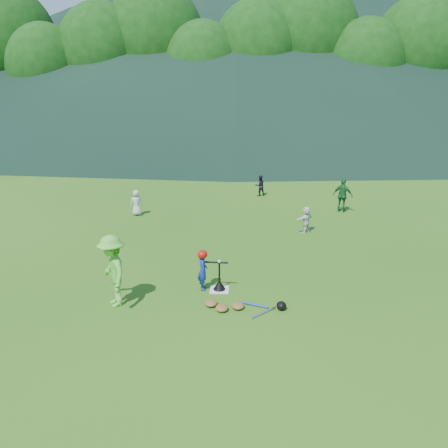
% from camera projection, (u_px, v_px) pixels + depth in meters
% --- Properties ---
extents(ground, '(120.00, 120.00, 0.00)m').
position_uv_depth(ground, '(219.00, 290.00, 10.51)').
color(ground, '#2C5B14').
rests_on(ground, ground).
extents(home_plate, '(0.45, 0.45, 0.02)m').
position_uv_depth(home_plate, '(219.00, 290.00, 10.51)').
color(home_plate, silver).
rests_on(home_plate, ground).
extents(baseball, '(0.08, 0.08, 0.08)m').
position_uv_depth(baseball, '(219.00, 261.00, 10.29)').
color(baseball, white).
rests_on(baseball, batting_tee).
extents(batter_child, '(0.30, 0.40, 0.97)m').
position_uv_depth(batter_child, '(203.00, 270.00, 10.42)').
color(batter_child, navy).
rests_on(batter_child, ground).
extents(adult_coach, '(1.04, 1.21, 1.63)m').
position_uv_depth(adult_coach, '(113.00, 271.00, 9.56)').
color(adult_coach, '#5FC239').
rests_on(adult_coach, ground).
extents(fielder_a, '(0.56, 0.45, 0.99)m').
position_uv_depth(fielder_a, '(137.00, 203.00, 16.69)').
color(fielder_a, silver).
rests_on(fielder_a, ground).
extents(fielder_b, '(0.54, 0.48, 0.94)m').
position_uv_depth(fielder_b, '(260.00, 186.00, 19.84)').
color(fielder_b, black).
rests_on(fielder_b, ground).
extents(fielder_c, '(0.84, 0.67, 1.33)m').
position_uv_depth(fielder_c, '(343.00, 195.00, 17.11)').
color(fielder_c, '#1B5C28').
rests_on(fielder_c, ground).
extents(fielder_d, '(0.78, 0.76, 0.89)m').
position_uv_depth(fielder_d, '(306.00, 220.00, 14.68)').
color(fielder_d, silver).
rests_on(fielder_d, ground).
extents(batting_tee, '(0.30, 0.30, 0.68)m').
position_uv_depth(batting_tee, '(219.00, 285.00, 10.47)').
color(batting_tee, black).
rests_on(batting_tee, home_plate).
extents(batter_gear, '(0.73, 0.26, 0.34)m').
position_uv_depth(batter_gear, '(203.00, 255.00, 10.30)').
color(batter_gear, '#AD100B').
rests_on(batter_gear, ground).
extents(equipment_pile, '(1.80, 0.76, 0.19)m').
position_uv_depth(equipment_pile, '(238.00, 306.00, 9.59)').
color(equipment_pile, olive).
rests_on(equipment_pile, ground).
extents(outfield_fence, '(70.07, 0.08, 1.33)m').
position_uv_depth(outfield_fence, '(237.00, 139.00, 37.06)').
color(outfield_fence, gray).
rests_on(outfield_fence, ground).
extents(tree_line, '(70.04, 11.40, 14.82)m').
position_uv_depth(tree_line, '(241.00, 50.00, 40.43)').
color(tree_line, '#382314').
rests_on(tree_line, ground).
extents(distant_hills, '(155.00, 140.00, 32.00)m').
position_uv_depth(distant_hills, '(203.00, 35.00, 84.62)').
color(distant_hills, black).
rests_on(distant_hills, ground).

